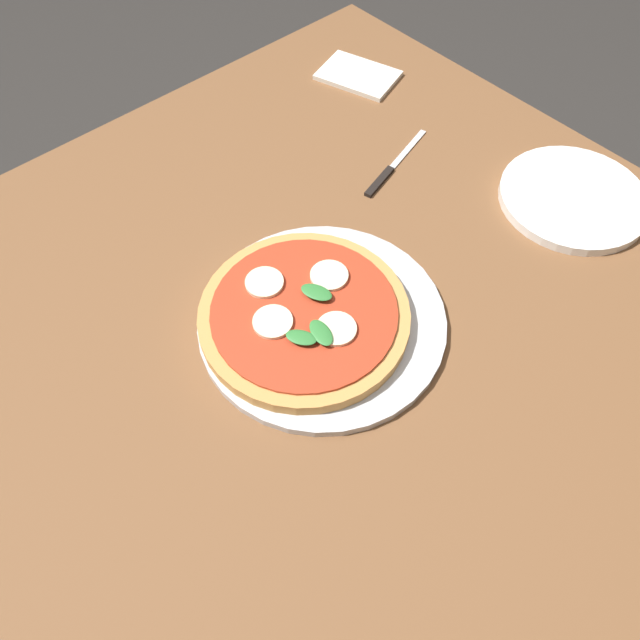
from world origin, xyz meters
The scene contains 7 objects.
ground_plane centered at (0.00, 0.00, 0.00)m, with size 6.00×6.00×0.00m, color #2D2B28.
dining_table centered at (0.00, 0.00, 0.61)m, with size 1.11×1.10×0.71m.
serving_tray centered at (0.03, 0.00, 0.71)m, with size 0.31×0.31×0.01m, color silver.
pizza centered at (0.04, 0.02, 0.73)m, with size 0.26×0.26×0.03m.
plate_white centered at (-0.05, -0.41, 0.71)m, with size 0.21×0.21×0.01m, color white.
napkin centered at (0.37, -0.39, 0.71)m, with size 0.13×0.09×0.01m, color white.
knife centered at (0.17, -0.26, 0.71)m, with size 0.06×0.17×0.01m.
Camera 1 is at (-0.29, 0.29, 1.34)m, focal length 34.22 mm.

